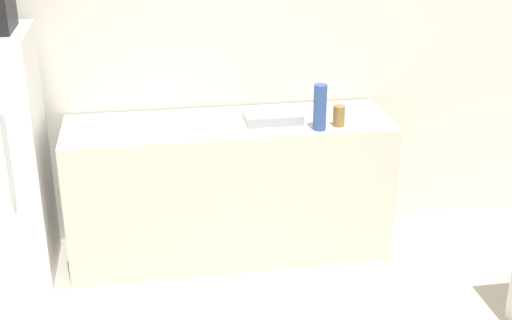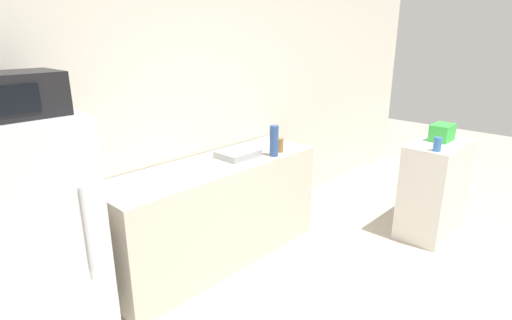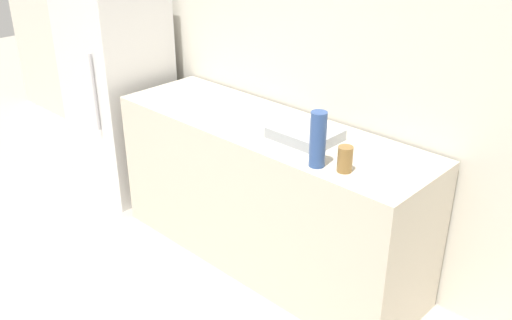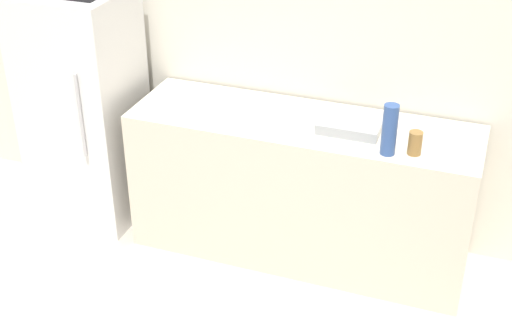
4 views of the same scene
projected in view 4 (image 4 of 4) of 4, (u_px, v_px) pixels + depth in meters
wall_back at (329, 40)px, 4.25m from camera, size 8.00×0.06×2.60m
refrigerator at (84, 109)px, 4.63m from camera, size 0.66×0.61×1.56m
counter at (301, 188)px, 4.38m from camera, size 2.07×0.63×0.92m
sink_basin at (351, 124)px, 4.05m from camera, size 0.35×0.28×0.06m
bottle_tall at (390, 130)px, 3.75m from camera, size 0.08×0.08×0.29m
bottle_short at (415, 143)px, 3.78m from camera, size 0.07×0.07×0.13m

